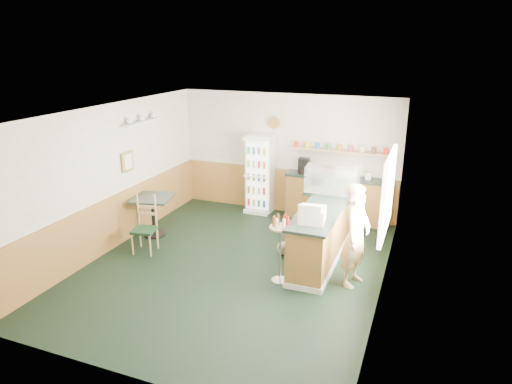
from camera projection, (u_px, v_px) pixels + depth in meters
The scene contains 13 objects.
ground at pixel (234, 266), 8.03m from camera, with size 6.00×6.00×0.00m, color black.
room_envelope at pixel (238, 171), 8.28m from camera, with size 5.04×6.02×2.72m.
service_counter at pixel (325, 230), 8.37m from camera, with size 0.68×3.01×1.01m.
back_counter at pixel (336, 197), 9.93m from camera, with size 2.24×0.42×1.69m.
drinks_fridge at pixel (260, 174), 10.36m from camera, with size 0.59×0.52×1.79m.
display_case at pixel (332, 181), 8.53m from camera, with size 0.98×0.51×0.56m.
cash_register at pixel (312, 215), 7.28m from camera, with size 0.40×0.42×0.23m, color beige.
shopkeeper at pixel (356, 236), 7.19m from camera, with size 0.57×0.41×1.70m, color tan.
condiment_stand at pixel (280, 240), 7.30m from camera, with size 0.36×0.36×1.13m.
newspaper_rack at pixel (305, 227), 8.44m from camera, with size 0.09×0.47×0.55m.
cafe_table at pixel (153, 208), 9.12m from camera, with size 0.91×0.91×0.83m.
cafe_chair at pixel (146, 222), 8.48m from camera, with size 0.47×0.47×1.09m.
dog_doorstop at pixel (283, 248), 8.39m from camera, with size 0.25×0.33×0.30m.
Camera 1 is at (2.98, -6.58, 3.75)m, focal length 32.00 mm.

